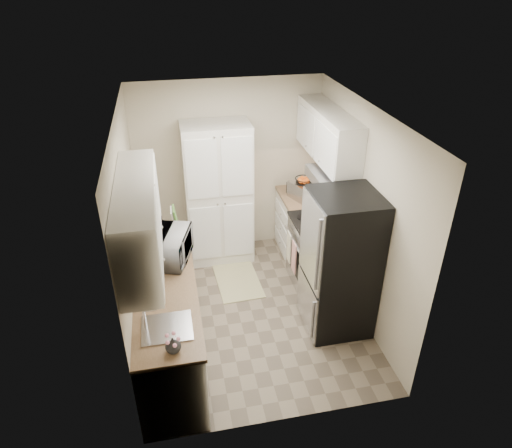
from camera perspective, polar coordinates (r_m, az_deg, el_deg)
name	(u,v)px	position (r m, az deg, el deg)	size (l,w,h in m)	color
ground	(251,310)	(5.80, -0.60, -10.72)	(3.20, 3.20, 0.00)	#7A6B56
room_shell	(249,194)	(4.89, -0.88, 3.83)	(2.64, 3.24, 2.52)	beige
pantry_cabinet	(218,194)	(6.32, -4.73, 3.72)	(0.90, 0.55, 2.00)	silver
base_cabinet_left	(169,317)	(5.13, -10.81, -11.30)	(0.60, 2.30, 0.88)	silver
countertop_left	(165,283)	(4.84, -11.32, -7.18)	(0.63, 2.33, 0.04)	#846647
base_cabinet_right	(302,225)	(6.69, 5.76, -0.16)	(0.60, 0.80, 0.88)	silver
countertop_right	(304,197)	(6.48, 5.96, 3.37)	(0.63, 0.83, 0.04)	#846647
electric_range	(318,253)	(6.03, 7.81, -3.58)	(0.71, 0.78, 1.13)	#B7B7BC
refrigerator	(340,264)	(5.19, 10.51, -4.93)	(0.70, 0.72, 1.70)	#B7B7BC
microwave	(170,247)	(5.06, -10.76, -2.81)	(0.59, 0.40, 0.33)	#AAA9AE
wine_bottle	(160,223)	(5.58, -11.95, 0.14)	(0.07, 0.07, 0.29)	black
flower_vase	(173,345)	(4.01, -10.33, -14.68)	(0.13, 0.13, 0.14)	beige
cutting_board	(176,218)	(5.65, -9.99, 0.71)	(0.02, 0.23, 0.29)	#56933B
toaster_oven	(305,191)	(6.36, 6.09, 4.17)	(0.31, 0.40, 0.23)	#A6A6AB
fruit_basket	(304,179)	(6.30, 6.03, 5.59)	(0.25, 0.25, 0.10)	orange
kitchen_mat	(238,280)	(6.27, -2.30, -7.04)	(0.56, 0.90, 0.01)	#C6BF84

